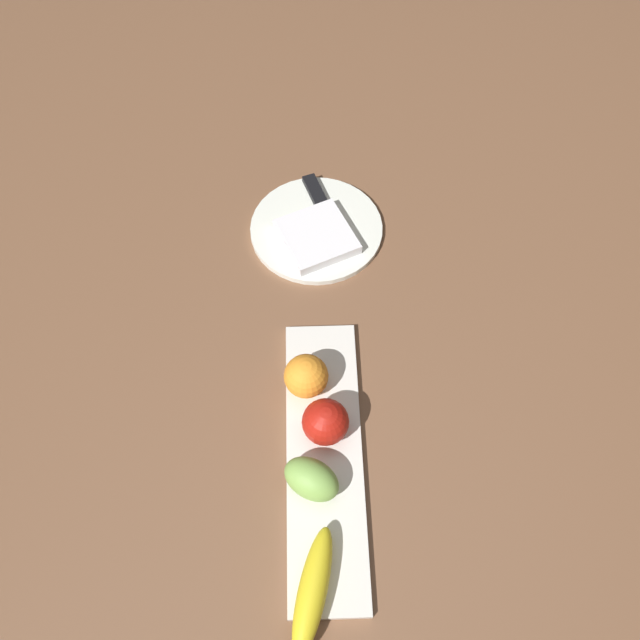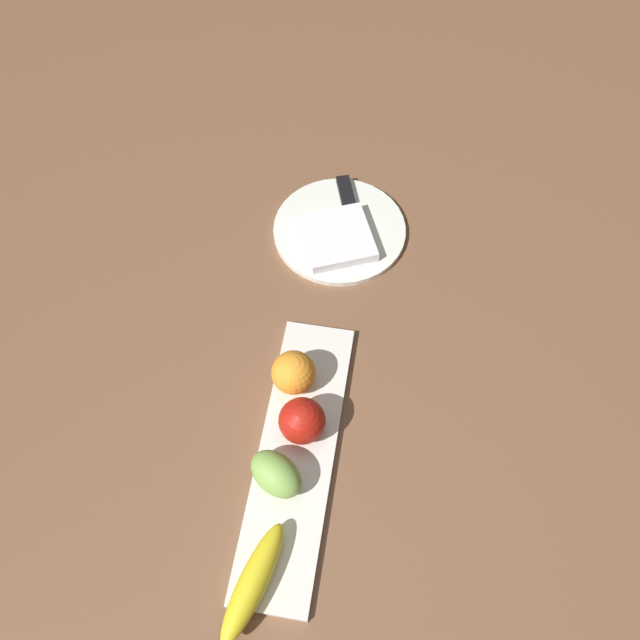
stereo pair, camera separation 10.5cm
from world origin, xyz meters
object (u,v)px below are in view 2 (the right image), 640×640
orange_near_apple (293,373)px  folded_napkin (337,238)px  grape_bunch (276,474)px  knife (348,203)px  banana (253,583)px  fruit_tray (296,455)px  dinner_plate (339,230)px  apple (302,421)px

orange_near_apple → folded_napkin: orange_near_apple is taller
grape_bunch → knife: (-0.52, 0.03, -0.02)m
folded_napkin → banana: bearing=-2.1°
grape_bunch → knife: bearing=177.0°
fruit_tray → folded_napkin: 0.39m
fruit_tray → orange_near_apple: orange_near_apple is taller
folded_napkin → knife: 0.09m
fruit_tray → dinner_plate: size_ratio=1.85×
folded_napkin → knife: size_ratio=0.67×
apple → banana: size_ratio=0.42×
knife → apple: bearing=-19.6°
fruit_tray → banana: (0.19, -0.02, 0.03)m
fruit_tray → grape_bunch: 0.06m
apple → orange_near_apple: bearing=-160.4°
fruit_tray → banana: bearing=-6.6°
banana → grape_bunch: grape_bunch is taller
apple → knife: size_ratio=0.39×
dinner_plate → folded_napkin: folded_napkin is taller
fruit_tray → dinner_plate: bearing=180.0°
knife → orange_near_apple: bearing=-23.8°
banana → folded_napkin: bearing=-167.7°
banana → dinner_plate: (-0.61, 0.02, -0.03)m
fruit_tray → apple: 0.06m
knife → grape_bunch: bearing=-21.9°
folded_napkin → knife: folded_napkin is taller
apple → banana: (0.22, -0.02, -0.02)m
apple → fruit_tray: bearing=-3.8°
apple → dinner_plate: (-0.39, -0.00, -0.04)m
orange_near_apple → dinner_plate: orange_near_apple is taller
banana → orange_near_apple: 0.30m
fruit_tray → apple: (-0.04, 0.00, 0.04)m
apple → grape_bunch: bearing=-15.3°
banana → orange_near_apple: (-0.30, -0.00, 0.01)m
apple → dinner_plate: bearing=-179.6°
orange_near_apple → knife: 0.37m
apple → orange_near_apple: 0.08m
orange_near_apple → fruit_tray: bearing=12.0°
orange_near_apple → grape_bunch: size_ratio=0.82×
apple → knife: (-0.44, 0.00, -0.03)m
fruit_tray → grape_bunch: size_ratio=5.32×
fruit_tray → folded_napkin: folded_napkin is taller
apple → folded_napkin: apple is taller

